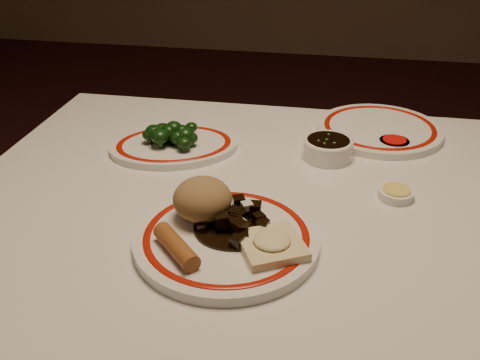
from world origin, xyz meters
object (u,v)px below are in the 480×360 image
(fried_wonton, at_px, (272,244))
(broccoli_plate, at_px, (174,146))
(dining_table, at_px, (281,242))
(soy_bowl, at_px, (328,149))
(stirfry_heap, at_px, (235,221))
(main_plate, at_px, (226,239))
(broccoli_pile, at_px, (170,133))
(rice_mound, at_px, (202,199))
(spring_roll, at_px, (176,246))

(fried_wonton, relative_size, broccoli_plate, 0.38)
(dining_table, relative_size, broccoli_plate, 3.74)
(broccoli_plate, height_order, soy_bowl, soy_bowl)
(dining_table, height_order, soy_bowl, soy_bowl)
(fried_wonton, xyz_separation_m, stirfry_heap, (-0.07, 0.05, 0.00))
(main_plate, xyz_separation_m, broccoli_pile, (-0.18, 0.31, 0.03))
(dining_table, relative_size, fried_wonton, 9.73)
(main_plate, relative_size, broccoli_plate, 1.16)
(rice_mound, distance_m, fried_wonton, 0.14)
(spring_roll, bearing_deg, fried_wonton, -27.88)
(stirfry_heap, bearing_deg, fried_wonton, -36.48)
(spring_roll, relative_size, stirfry_heap, 0.81)
(broccoli_plate, bearing_deg, spring_roll, -72.96)
(rice_mound, relative_size, stirfry_heap, 0.76)
(dining_table, height_order, broccoli_plate, broccoli_plate)
(dining_table, distance_m, rice_mound, 0.22)
(main_plate, relative_size, spring_roll, 3.61)
(spring_roll, bearing_deg, broccoli_pile, 65.46)
(main_plate, relative_size, rice_mound, 3.84)
(dining_table, bearing_deg, broccoli_plate, 146.75)
(main_plate, xyz_separation_m, broccoli_plate, (-0.18, 0.31, -0.00))
(rice_mound, xyz_separation_m, broccoli_pile, (-0.14, 0.27, -0.01))
(soy_bowl, bearing_deg, main_plate, -113.76)
(main_plate, relative_size, soy_bowl, 3.68)
(spring_roll, distance_m, broccoli_pile, 0.39)
(broccoli_plate, bearing_deg, main_plate, -60.36)
(spring_roll, relative_size, broccoli_plate, 0.32)
(broccoli_plate, distance_m, broccoli_pile, 0.03)
(rice_mound, bearing_deg, fried_wonton, -28.93)
(dining_table, height_order, fried_wonton, fried_wonton)
(rice_mound, bearing_deg, broccoli_plate, 115.66)
(rice_mound, xyz_separation_m, soy_bowl, (0.19, 0.29, -0.03))
(spring_roll, height_order, soy_bowl, spring_roll)
(fried_wonton, distance_m, soy_bowl, 0.36)
(stirfry_heap, bearing_deg, broccoli_plate, 122.93)
(spring_roll, bearing_deg, rice_mound, 39.26)
(rice_mound, relative_size, broccoli_plate, 0.30)
(main_plate, bearing_deg, stirfry_heap, 67.07)
(fried_wonton, bearing_deg, soy_bowl, 78.78)
(broccoli_pile, bearing_deg, soy_bowl, 3.88)
(spring_roll, distance_m, fried_wonton, 0.14)
(soy_bowl, bearing_deg, spring_roll, -117.99)
(spring_roll, bearing_deg, soy_bowl, 19.33)
(rice_mound, distance_m, soy_bowl, 0.35)
(soy_bowl, bearing_deg, dining_table, -111.53)
(main_plate, distance_m, stirfry_heap, 0.03)
(spring_roll, distance_m, soy_bowl, 0.44)
(stirfry_heap, xyz_separation_m, broccoli_pile, (-0.19, 0.29, 0.01))
(dining_table, relative_size, broccoli_pile, 10.03)
(dining_table, xyz_separation_m, spring_roll, (-0.14, -0.21, 0.12))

